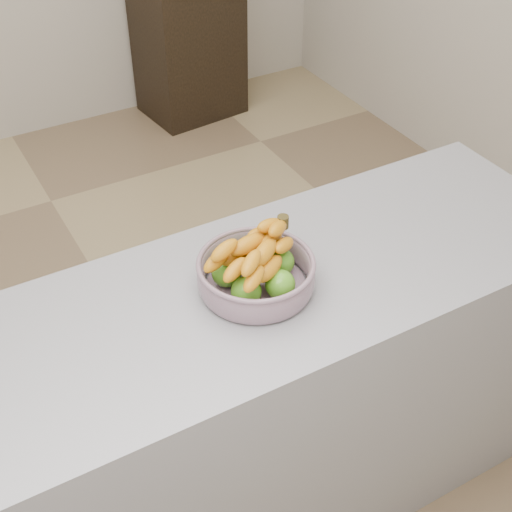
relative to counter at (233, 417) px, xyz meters
The scene contains 4 objects.
ground 0.88m from the counter, 90.00° to the left, with size 4.00×4.00×0.00m, color #9D8860.
counter is the anchor object (origin of this frame).
cabinet 2.75m from the counter, 67.28° to the left, with size 0.54×0.43×0.97m, color black.
fruit_bowl 0.51m from the counter, ahead, with size 0.29×0.29×0.15m.
Camera 1 is at (-0.57, -1.90, 2.06)m, focal length 50.00 mm.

